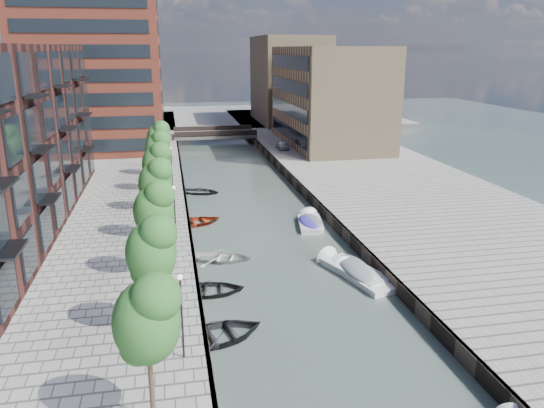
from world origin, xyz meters
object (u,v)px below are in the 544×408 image
object	(u,v)px
tree_5	(157,148)
tree_4	(156,162)
tree_3	(155,181)
car	(282,144)
tree_1	(151,249)
tree_6	(158,137)
bridge	(215,134)
sloop_1	(210,293)
sloop_3	(222,260)
tree_0	(146,317)
sloop_4	(200,193)
motorboat_1	(350,269)
motorboat_2	(359,278)
motorboat_3	(308,223)
sloop_2	(196,224)
motorboat_4	(311,221)
tree_2	(153,208)
sloop_0	(218,340)

from	to	relation	value
tree_5	tree_4	bearing A→B (deg)	-90.00
tree_3	car	distance (m)	38.16
tree_1	car	size ratio (longest dim) A/B	1.57
tree_6	tree_5	bearing A→B (deg)	-90.00
bridge	tree_5	world-z (taller)	tree_5
bridge	sloop_1	bearing A→B (deg)	-95.50
tree_5	tree_6	bearing A→B (deg)	90.00
tree_5	sloop_3	xyz separation A→B (m)	(4.48, -17.29, -5.31)
tree_0	sloop_4	size ratio (longest dim) A/B	1.46
tree_4	tree_5	world-z (taller)	same
tree_0	tree_6	distance (m)	42.00
tree_0	tree_3	bearing A→B (deg)	90.00
motorboat_1	car	size ratio (longest dim) A/B	1.60
tree_1	sloop_3	xyz separation A→B (m)	(4.48, 10.71, -5.31)
motorboat_1	motorboat_2	bearing A→B (deg)	-79.31
motorboat_3	bridge	bearing A→B (deg)	95.41
sloop_2	car	bearing A→B (deg)	-43.15
tree_6	sloop_3	distance (m)	25.26
sloop_1	tree_3	bearing A→B (deg)	23.84
motorboat_1	motorboat_2	world-z (taller)	motorboat_1
tree_3	sloop_2	world-z (taller)	tree_3
tree_0	sloop_4	world-z (taller)	tree_0
tree_3	sloop_1	distance (m)	10.52
tree_5	car	xyz separation A→B (m)	(16.96, 19.99, -3.66)
tree_1	motorboat_4	xyz separation A→B (m)	(13.02, 17.61, -5.11)
tree_2	motorboat_4	distance (m)	17.56
tree_0	motorboat_3	bearing A→B (deg)	62.49
tree_0	motorboat_1	world-z (taller)	tree_0
tree_3	sloop_3	distance (m)	7.68
sloop_0	sloop_1	size ratio (longest dim) A/B	1.17
bridge	car	bearing A→B (deg)	-56.97
tree_4	tree_1	bearing A→B (deg)	-90.00
tree_1	motorboat_3	size ratio (longest dim) A/B	1.21
tree_2	motorboat_2	world-z (taller)	tree_2
tree_3	tree_6	distance (m)	21.00
sloop_2	tree_6	bearing A→B (deg)	-6.14
tree_0	motorboat_4	bearing A→B (deg)	62.12
sloop_1	car	bearing A→B (deg)	-14.48
tree_4	motorboat_4	world-z (taller)	tree_4
tree_3	sloop_3	xyz separation A→B (m)	(4.48, -3.29, -5.31)
tree_0	sloop_1	bearing A→B (deg)	75.83
sloop_2	sloop_3	bearing A→B (deg)	171.72
sloop_1	sloop_4	bearing A→B (deg)	1.26
sloop_3	motorboat_4	bearing A→B (deg)	-35.15
motorboat_2	motorboat_4	bearing A→B (deg)	90.23
bridge	sloop_3	xyz separation A→B (m)	(-4.02, -50.29, -1.39)
sloop_2	motorboat_2	bearing A→B (deg)	-161.14
tree_2	motorboat_4	world-z (taller)	tree_2
tree_6	motorboat_4	xyz separation A→B (m)	(13.02, -17.39, -5.11)
tree_1	tree_2	world-z (taller)	same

